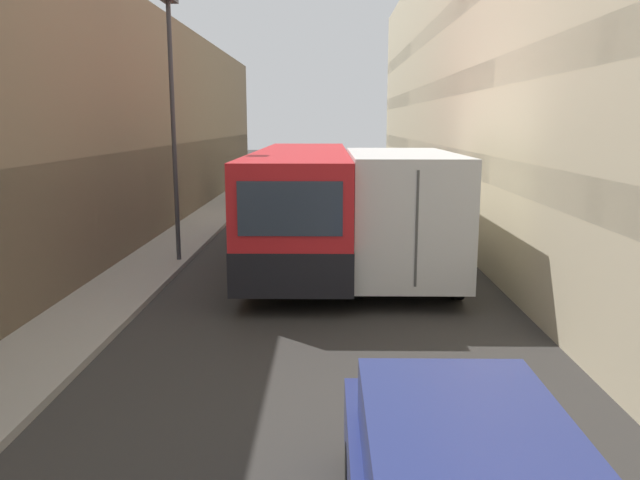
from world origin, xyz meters
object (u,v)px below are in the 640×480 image
Objects in this scene: panel_van at (280,182)px; bus at (302,202)px; box_truck at (397,209)px; street_lamp at (171,78)px.

bus is at bearing -82.68° from panel_van.
box_truck is 14.54m from panel_van.
street_lamp is (-1.78, -12.99, 3.89)m from panel_van.
box_truck is 1.74× the size of panel_van.
panel_van is 13.68m from street_lamp.
bus is at bearing 145.25° from box_truck.
box_truck is 1.11× the size of street_lamp.
street_lamp reaches higher than panel_van.
street_lamp is at bearing -167.75° from bus.
panel_van is at bearing 106.08° from box_truck.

